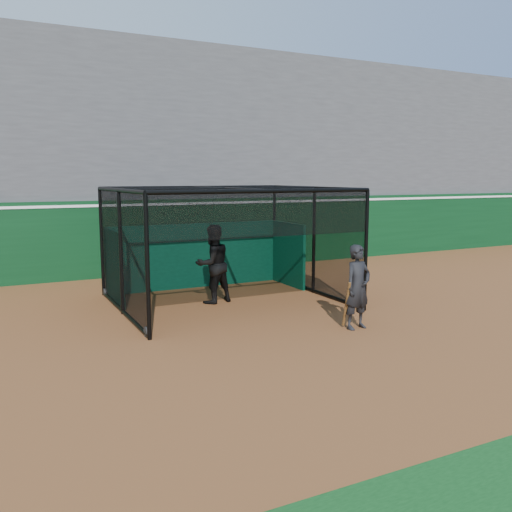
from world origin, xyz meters
name	(u,v)px	position (x,y,z in m)	size (l,w,h in m)	color
ground	(267,340)	(0.00, 0.00, 0.00)	(120.00, 120.00, 0.00)	brown
outfield_wall	(150,236)	(0.00, 8.50, 1.29)	(50.00, 0.50, 2.50)	#093316
grandstand	(121,145)	(0.00, 12.27, 4.48)	(50.00, 7.85, 8.95)	#4C4C4F
batting_cage	(225,247)	(0.58, 3.43, 1.47)	(5.47, 4.75, 2.95)	black
batter	(213,264)	(0.27, 3.54, 1.02)	(0.99, 0.77, 2.04)	black
on_deck_player	(358,287)	(2.13, -0.12, 0.91)	(0.73, 0.54, 1.83)	black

